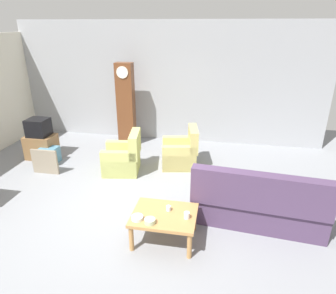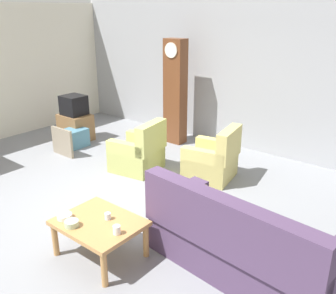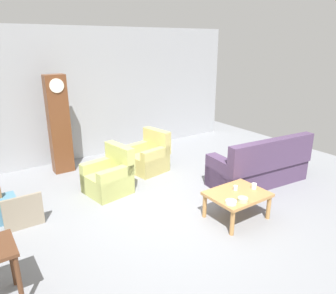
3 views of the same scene
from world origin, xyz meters
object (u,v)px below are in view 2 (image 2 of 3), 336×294
(framed_picture_leaning, at_px, (62,142))
(grandfather_clock, at_px, (175,92))
(couch_floral, at_px, (239,247))
(tv_crt, at_px, (74,105))
(cup_blue_rimmed, at_px, (108,216))
(bowl_shallow_green, at_px, (72,224))
(bowl_white_stacked, at_px, (65,216))
(storage_box_blue, at_px, (75,138))
(cup_white_porcelain, at_px, (117,230))
(armchair_olive_far, at_px, (213,161))
(armchair_olive_near, at_px, (139,154))
(tv_stand_cabinet, at_px, (76,127))
(coffee_table_wood, at_px, (99,226))

(framed_picture_leaning, bearing_deg, grandfather_clock, 58.51)
(couch_floral, distance_m, tv_crt, 5.30)
(grandfather_clock, relative_size, cup_blue_rimmed, 27.56)
(tv_crt, xyz_separation_m, bowl_shallow_green, (3.42, -2.71, -0.29))
(bowl_white_stacked, bearing_deg, grandfather_clock, 109.87)
(storage_box_blue, height_order, cup_white_porcelain, cup_white_porcelain)
(armchair_olive_far, xyz_separation_m, storage_box_blue, (-3.11, -0.48, -0.12))
(grandfather_clock, height_order, cup_white_porcelain, grandfather_clock)
(armchair_olive_far, xyz_separation_m, cup_blue_rimmed, (0.18, -2.55, 0.20))
(cup_white_porcelain, relative_size, cup_blue_rimmed, 1.24)
(armchair_olive_near, xyz_separation_m, storage_box_blue, (-1.89, 0.05, -0.12))
(bowl_white_stacked, bearing_deg, bowl_shallow_green, -14.86)
(tv_stand_cabinet, xyz_separation_m, framed_picture_leaning, (0.56, -0.77, -0.01))
(grandfather_clock, relative_size, cup_white_porcelain, 22.27)
(cup_white_porcelain, xyz_separation_m, bowl_white_stacked, (-0.70, -0.16, -0.02))
(coffee_table_wood, distance_m, framed_picture_leaning, 3.46)
(armchair_olive_near, bearing_deg, tv_crt, 171.28)
(cup_white_porcelain, bearing_deg, storage_box_blue, 148.30)
(framed_picture_leaning, bearing_deg, tv_crt, 125.98)
(storage_box_blue, bearing_deg, armchair_olive_near, -1.66)
(bowl_white_stacked, distance_m, bowl_shallow_green, 0.21)
(armchair_olive_far, distance_m, tv_crt, 3.48)
(storage_box_blue, relative_size, cup_blue_rimmed, 5.68)
(couch_floral, distance_m, bowl_shallow_green, 1.86)
(armchair_olive_far, height_order, grandfather_clock, grandfather_clock)
(bowl_shallow_green, bearing_deg, framed_picture_leaning, 145.79)
(tv_stand_cabinet, bearing_deg, grandfather_clock, 35.11)
(tv_crt, height_order, framed_picture_leaning, tv_crt)
(armchair_olive_far, bearing_deg, bowl_shallow_green, -90.46)
(grandfather_clock, height_order, bowl_white_stacked, grandfather_clock)
(tv_crt, height_order, cup_white_porcelain, tv_crt)
(tv_crt, distance_m, bowl_shallow_green, 4.37)
(tv_crt, relative_size, bowl_white_stacked, 2.75)
(couch_floral, height_order, grandfather_clock, grandfather_clock)
(armchair_olive_far, relative_size, storage_box_blue, 2.04)
(armchair_olive_near, bearing_deg, bowl_white_stacked, -66.78)
(grandfather_clock, bearing_deg, storage_box_blue, -133.33)
(couch_floral, relative_size, grandfather_clock, 0.99)
(couch_floral, relative_size, bowl_white_stacked, 12.48)
(armchair_olive_near, height_order, cup_blue_rimmed, armchair_olive_near)
(bowl_white_stacked, height_order, bowl_shallow_green, bowl_shallow_green)
(tv_stand_cabinet, xyz_separation_m, storage_box_blue, (0.34, -0.29, -0.10))
(coffee_table_wood, height_order, cup_white_porcelain, cup_white_porcelain)
(couch_floral, height_order, bowl_white_stacked, couch_floral)
(armchair_olive_far, distance_m, framed_picture_leaning, 3.04)
(bowl_white_stacked, relative_size, bowl_shallow_green, 1.08)
(grandfather_clock, distance_m, cup_white_porcelain, 4.36)
(cup_blue_rimmed, relative_size, bowl_white_stacked, 0.46)
(grandfather_clock, xyz_separation_m, cup_blue_rimmed, (1.82, -3.62, -0.60))
(armchair_olive_near, height_order, storage_box_blue, armchair_olive_near)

